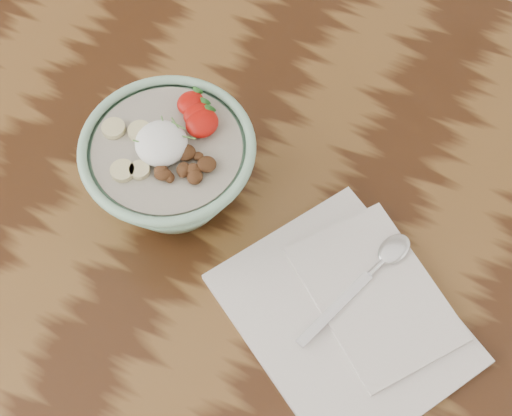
% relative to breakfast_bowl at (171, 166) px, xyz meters
% --- Properties ---
extents(table, '(1.60, 0.90, 0.75)m').
position_rel_breakfast_bowl_xyz_m(table, '(0.23, 0.05, -0.16)').
color(table, '#371D0D').
rests_on(table, ground).
extents(breakfast_bowl, '(0.20, 0.20, 0.13)m').
position_rel_breakfast_bowl_xyz_m(breakfast_bowl, '(0.00, 0.00, 0.00)').
color(breakfast_bowl, '#90C2A1').
rests_on(breakfast_bowl, table).
extents(napkin, '(0.33, 0.32, 0.02)m').
position_rel_breakfast_bowl_xyz_m(napkin, '(0.25, -0.05, -0.06)').
color(napkin, silver).
rests_on(napkin, table).
extents(spoon, '(0.08, 0.18, 0.01)m').
position_rel_breakfast_bowl_xyz_m(spoon, '(0.26, 0.02, -0.05)').
color(spoon, silver).
rests_on(spoon, napkin).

